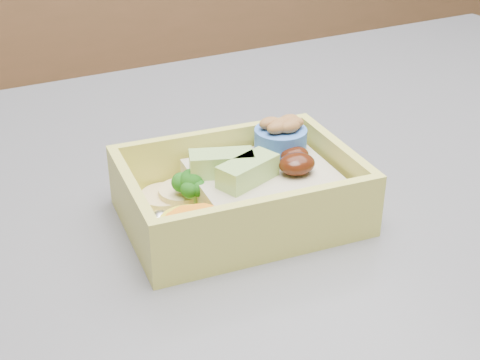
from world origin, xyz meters
name	(u,v)px	position (x,y,z in m)	size (l,w,h in m)	color
bento_box	(245,191)	(0.06, -0.02, 0.94)	(0.17, 0.13, 0.06)	#D4CF57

